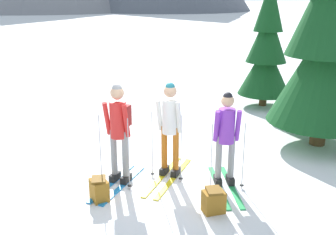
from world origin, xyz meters
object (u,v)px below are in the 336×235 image
(backpack_on_snow_beside, at_px, (214,201))
(skier_in_red, at_px, (119,128))
(pine_tree_mid, at_px, (331,28))
(backpack_on_snow_front, at_px, (99,189))
(skier_in_purple, at_px, (226,134))
(skier_in_white, at_px, (170,126))
(pine_tree_near, at_px, (267,49))

(backpack_on_snow_beside, bearing_deg, skier_in_red, 138.03)
(pine_tree_mid, height_order, backpack_on_snow_beside, pine_tree_mid)
(pine_tree_mid, bearing_deg, skier_in_red, -164.37)
(backpack_on_snow_front, xyz_separation_m, backpack_on_snow_beside, (1.72, -0.62, 0.00))
(pine_tree_mid, xyz_separation_m, backpack_on_snow_beside, (-2.98, -2.44, -2.34))
(skier_in_purple, relative_size, pine_tree_mid, 0.30)
(pine_tree_mid, xyz_separation_m, backpack_on_snow_front, (-4.71, -1.82, -2.34))
(backpack_on_snow_beside, bearing_deg, skier_in_purple, 64.76)
(skier_in_white, distance_m, skier_in_purple, 1.00)
(skier_in_purple, height_order, pine_tree_near, pine_tree_near)
(skier_in_white, distance_m, backpack_on_snow_front, 1.64)
(pine_tree_near, relative_size, backpack_on_snow_beside, 9.64)
(skier_in_red, xyz_separation_m, backpack_on_snow_front, (-0.36, -0.61, -0.82))
(skier_in_red, xyz_separation_m, skier_in_white, (0.89, 0.12, -0.06))
(pine_tree_mid, bearing_deg, skier_in_white, -162.42)
(skier_in_white, distance_m, pine_tree_near, 5.58)
(skier_in_white, bearing_deg, skier_in_purple, -28.22)
(skier_in_white, relative_size, pine_tree_mid, 0.31)
(skier_in_white, xyz_separation_m, backpack_on_snow_beside, (0.47, -1.35, -0.76))
(backpack_on_snow_beside, bearing_deg, skier_in_white, 109.20)
(skier_in_white, height_order, backpack_on_snow_front, skier_in_white)
(skier_in_white, height_order, pine_tree_mid, pine_tree_mid)
(skier_in_red, height_order, skier_in_purple, skier_in_red)
(pine_tree_near, relative_size, pine_tree_mid, 0.66)
(backpack_on_snow_front, bearing_deg, backpack_on_snow_beside, -19.85)
(skier_in_red, distance_m, skier_in_purple, 1.81)
(pine_tree_near, distance_m, backpack_on_snow_beside, 6.58)
(skier_in_white, distance_m, pine_tree_mid, 3.95)
(skier_in_red, distance_m, backpack_on_snow_beside, 2.01)
(backpack_on_snow_front, distance_m, backpack_on_snow_beside, 1.83)
(pine_tree_near, bearing_deg, backpack_on_snow_beside, -117.65)
(skier_in_purple, height_order, backpack_on_snow_beside, skier_in_purple)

